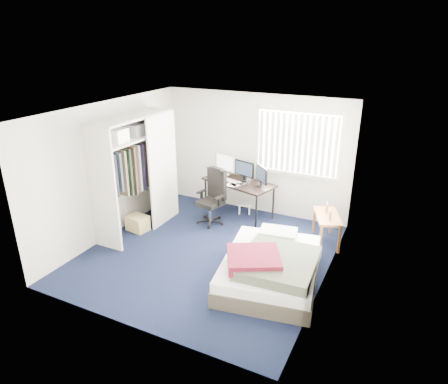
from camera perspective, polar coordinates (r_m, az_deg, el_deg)
ground at (r=7.08m, az=-2.26°, el=-8.71°), size 4.20×4.20×0.00m
room_shell at (r=6.45m, az=-2.46°, el=2.92°), size 4.20×4.20×4.20m
window_assembly at (r=7.92m, az=10.47°, el=6.87°), size 1.72×0.09×1.32m
closet at (r=7.60m, az=-12.66°, el=4.11°), size 0.64×1.84×2.22m
desk at (r=8.26m, az=2.26°, el=1.77°), size 1.62×1.07×1.19m
office_chair at (r=8.01m, az=-1.62°, el=-1.44°), size 0.64×0.64×1.13m
footstool at (r=8.50m, az=2.94°, el=-1.89°), size 0.35×0.32×0.23m
nightstand at (r=7.42m, az=14.54°, el=-3.68°), size 0.69×0.90×0.74m
bed at (r=6.25m, az=6.70°, el=-10.53°), size 1.71×2.09×0.62m
pine_box at (r=7.96m, az=-12.22°, el=-4.35°), size 0.44×0.36×0.30m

